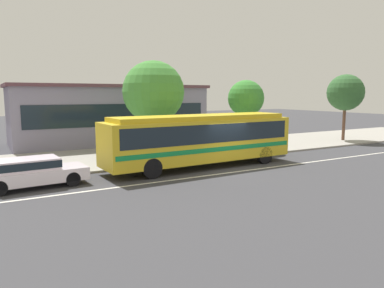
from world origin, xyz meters
TOP-DOWN VIEW (x-y plane):
  - ground_plane at (0.00, 0.00)m, footprint 120.00×120.00m
  - sidewalk_slab at (0.00, 6.53)m, footprint 60.00×8.00m
  - lane_stripe_center at (0.00, -0.80)m, footprint 56.00×0.16m
  - transit_bus at (-0.98, 1.18)m, footprint 11.08×2.85m
  - sedan_behind_bus at (-9.67, 1.03)m, footprint 4.50×2.03m
  - pedestrian_waiting_near_sign at (0.31, 2.94)m, footprint 0.42×0.42m
  - pedestrian_walking_along_curb at (2.72, 4.52)m, footprint 0.48×0.48m
  - bus_stop_sign at (2.14, 2.95)m, footprint 0.16×0.43m
  - street_tree_near_stop at (-1.68, 5.97)m, footprint 3.98×3.98m
  - street_tree_mid_block at (4.77, 4.60)m, footprint 2.54×2.54m
  - street_tree_far_end at (15.42, 4.65)m, footprint 3.05×3.05m
  - station_building at (-2.29, 13.64)m, footprint 15.37×6.82m

SIDE VIEW (x-z plane):
  - ground_plane at x=0.00m, z-range 0.00..0.00m
  - lane_stripe_center at x=0.00m, z-range 0.00..0.01m
  - sidewalk_slab at x=0.00m, z-range 0.00..0.12m
  - sedan_behind_bus at x=-9.67m, z-range 0.08..1.37m
  - pedestrian_walking_along_curb at x=2.72m, z-range 0.25..1.84m
  - pedestrian_waiting_near_sign at x=0.31m, z-range 0.27..1.98m
  - transit_bus at x=-0.98m, z-range 0.24..3.13m
  - bus_stop_sign at x=2.14m, z-range 0.47..2.94m
  - station_building at x=-2.29m, z-range 0.01..4.78m
  - street_tree_mid_block at x=4.77m, z-range 1.26..6.15m
  - street_tree_far_end at x=15.42m, z-range 1.37..6.94m
  - street_tree_near_stop at x=-1.68m, z-range 1.14..7.20m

